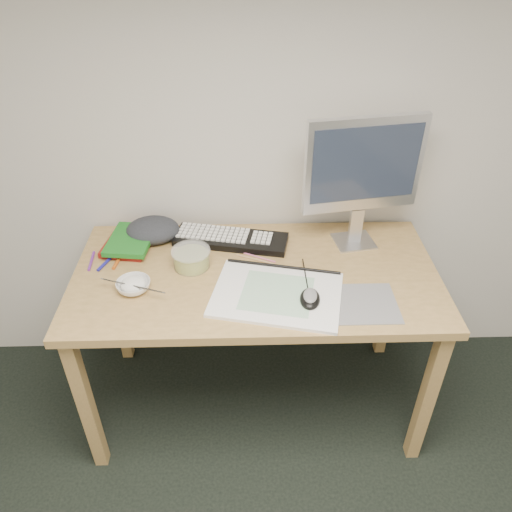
% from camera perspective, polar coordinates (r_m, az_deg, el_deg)
% --- Properties ---
extents(desk, '(1.40, 0.70, 0.75)m').
position_cam_1_polar(desk, '(1.97, -0.02, -3.77)').
color(desk, tan).
rests_on(desk, ground).
extents(mousepad, '(0.24, 0.22, 0.00)m').
position_cam_1_polar(mousepad, '(1.81, 12.13, -5.32)').
color(mousepad, gray).
rests_on(mousepad, desk).
extents(sketchpad, '(0.52, 0.42, 0.01)m').
position_cam_1_polar(sketchpad, '(1.80, 2.40, -4.42)').
color(sketchpad, white).
rests_on(sketchpad, desk).
extents(keyboard, '(0.49, 0.24, 0.03)m').
position_cam_1_polar(keyboard, '(2.08, -2.89, 1.91)').
color(keyboard, black).
rests_on(keyboard, desk).
extents(monitor, '(0.46, 0.17, 0.54)m').
position_cam_1_polar(monitor, '(1.96, 12.20, 9.77)').
color(monitor, silver).
rests_on(monitor, desk).
extents(mouse, '(0.09, 0.12, 0.04)m').
position_cam_1_polar(mouse, '(1.77, 6.21, -4.57)').
color(mouse, black).
rests_on(mouse, sketchpad).
extents(rice_bowl, '(0.15, 0.15, 0.04)m').
position_cam_1_polar(rice_bowl, '(1.87, -13.81, -3.35)').
color(rice_bowl, white).
rests_on(rice_bowl, desk).
extents(chopsticks, '(0.24, 0.10, 0.02)m').
position_cam_1_polar(chopsticks, '(1.84, -13.94, -3.32)').
color(chopsticks, '#ABABAD').
rests_on(chopsticks, rice_bowl).
extents(fruit_tub, '(0.17, 0.17, 0.07)m').
position_cam_1_polar(fruit_tub, '(1.94, -7.40, -0.26)').
color(fruit_tub, '#D2D24A').
rests_on(fruit_tub, desk).
extents(book_red, '(0.22, 0.26, 0.02)m').
position_cam_1_polar(book_red, '(2.13, -14.23, 1.59)').
color(book_red, maroon).
rests_on(book_red, desk).
extents(book_green, '(0.20, 0.25, 0.02)m').
position_cam_1_polar(book_green, '(2.10, -14.10, 1.82)').
color(book_green, '#1B6C1E').
rests_on(book_green, book_red).
extents(cloth_lump, '(0.20, 0.18, 0.08)m').
position_cam_1_polar(cloth_lump, '(2.13, -11.71, 2.92)').
color(cloth_lump, '#24272C').
rests_on(cloth_lump, desk).
extents(pencil_pink, '(0.15, 0.08, 0.01)m').
position_cam_1_polar(pencil_pink, '(1.99, 0.07, -0.07)').
color(pencil_pink, pink).
rests_on(pencil_pink, desk).
extents(pencil_tan, '(0.15, 0.07, 0.01)m').
position_cam_1_polar(pencil_tan, '(1.98, -0.14, -0.37)').
color(pencil_tan, tan).
rests_on(pencil_tan, desk).
extents(pencil_black, '(0.16, 0.02, 0.01)m').
position_cam_1_polar(pencil_black, '(1.93, 1.20, -1.36)').
color(pencil_black, black).
rests_on(pencil_black, desk).
extents(marker_blue, '(0.06, 0.13, 0.01)m').
position_cam_1_polar(marker_blue, '(2.05, -16.59, -0.52)').
color(marker_blue, '#1E1B95').
rests_on(marker_blue, desk).
extents(marker_orange, '(0.03, 0.14, 0.01)m').
position_cam_1_polar(marker_orange, '(2.05, -15.36, -0.26)').
color(marker_orange, '#C85717').
rests_on(marker_orange, desk).
extents(marker_purple, '(0.02, 0.12, 0.01)m').
position_cam_1_polar(marker_purple, '(2.07, -18.29, -0.53)').
color(marker_purple, '#6A2893').
rests_on(marker_purple, desk).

